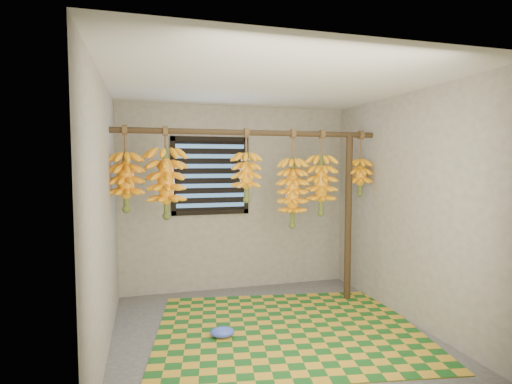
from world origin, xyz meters
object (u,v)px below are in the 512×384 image
object	(u,v)px
banana_bunch_a	(126,182)
banana_bunch_c	(246,177)
banana_bunch_e	(292,193)
support_post	(348,218)
banana_bunch_d	(321,185)
banana_bunch_f	(360,177)
woven_mat	(288,329)
plastic_bag	(222,332)
banana_bunch_b	(166,183)

from	to	relation	value
banana_bunch_a	banana_bunch_c	distance (m)	1.28
banana_bunch_c	banana_bunch_e	xyz separation A→B (m)	(0.55, 0.00, -0.19)
support_post	banana_bunch_c	world-z (taller)	banana_bunch_c
banana_bunch_c	banana_bunch_e	bearing A→B (deg)	0.00
banana_bunch_d	banana_bunch_f	world-z (taller)	same
banana_bunch_a	banana_bunch_c	size ratio (longest dim) A/B	1.08
banana_bunch_f	woven_mat	bearing A→B (deg)	-150.38
banana_bunch_d	support_post	bearing A→B (deg)	0.00
plastic_bag	banana_bunch_e	bearing A→B (deg)	35.19
woven_mat	plastic_bag	size ratio (longest dim) A/B	10.97
banana_bunch_a	banana_bunch_c	bearing A→B (deg)	0.00
banana_bunch_b	banana_bunch_f	bearing A→B (deg)	-0.00
banana_bunch_f	banana_bunch_d	bearing A→B (deg)	180.00
support_post	banana_bunch_a	size ratio (longest dim) A/B	2.27
banana_bunch_a	banana_bunch_f	world-z (taller)	same
banana_bunch_d	banana_bunch_e	xyz separation A→B (m)	(-0.36, 0.00, -0.08)
banana_bunch_f	banana_bunch_a	bearing A→B (deg)	180.00
support_post	banana_bunch_b	world-z (taller)	banana_bunch_b
banana_bunch_e	woven_mat	bearing A→B (deg)	-113.55
banana_bunch_c	banana_bunch_f	world-z (taller)	same
banana_bunch_e	plastic_bag	bearing A→B (deg)	-144.81
banana_bunch_d	banana_bunch_e	size ratio (longest dim) A/B	0.88
banana_bunch_a	banana_bunch_f	distance (m)	2.70
woven_mat	banana_bunch_d	world-z (taller)	banana_bunch_d
banana_bunch_e	banana_bunch_f	size ratio (longest dim) A/B	1.45
woven_mat	banana_bunch_c	size ratio (longest dim) A/B	3.15
banana_bunch_d	banana_bunch_b	bearing A→B (deg)	180.00
banana_bunch_a	banana_bunch_e	distance (m)	1.84
support_post	banana_bunch_a	xyz separation A→B (m)	(-2.55, 0.00, 0.47)
support_post	banana_bunch_e	size ratio (longest dim) A/B	1.77
woven_mat	banana_bunch_a	distance (m)	2.23
banana_bunch_a	support_post	bearing A→B (deg)	0.00
plastic_bag	banana_bunch_c	distance (m)	1.65
banana_bunch_e	banana_bunch_f	bearing A→B (deg)	-0.00
banana_bunch_b	banana_bunch_c	bearing A→B (deg)	0.00
plastic_bag	banana_bunch_e	xyz separation A→B (m)	(0.96, 0.68, 1.26)
woven_mat	banana_bunch_e	size ratio (longest dim) A/B	2.28
support_post	banana_bunch_c	xyz separation A→B (m)	(-1.27, 0.00, 0.51)
banana_bunch_b	banana_bunch_f	xyz separation A→B (m)	(2.30, -0.00, 0.05)
banana_bunch_d	banana_bunch_f	distance (m)	0.52
banana_bunch_d	woven_mat	bearing A→B (deg)	-134.53
banana_bunch_e	support_post	bearing A→B (deg)	-0.00
banana_bunch_a	woven_mat	bearing A→B (deg)	-23.11
banana_bunch_f	support_post	bearing A→B (deg)	180.00
banana_bunch_c	banana_bunch_e	size ratio (longest dim) A/B	0.73
banana_bunch_c	banana_bunch_f	xyz separation A→B (m)	(1.42, -0.00, -0.01)
banana_bunch_b	banana_bunch_e	size ratio (longest dim) A/B	0.86
support_post	woven_mat	size ratio (longest dim) A/B	0.78
banana_bunch_c	banana_bunch_d	size ratio (longest dim) A/B	0.82
plastic_bag	banana_bunch_a	distance (m)	1.79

